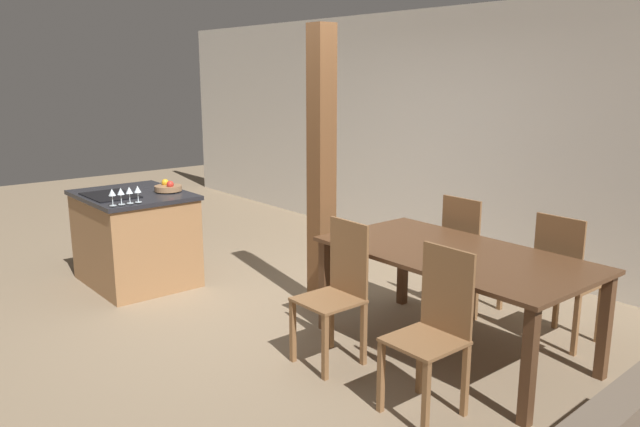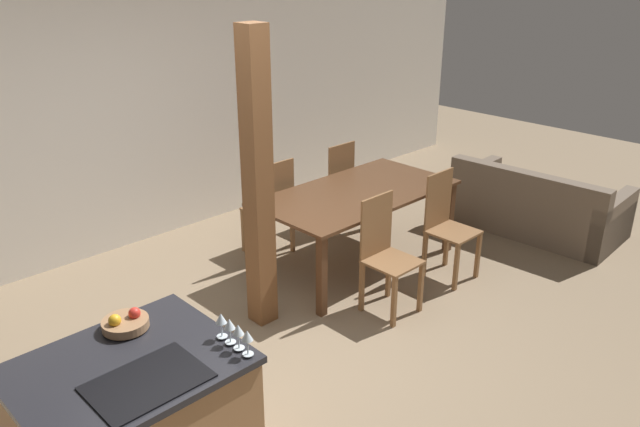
{
  "view_description": "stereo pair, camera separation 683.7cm",
  "coord_description": "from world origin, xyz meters",
  "px_view_note": "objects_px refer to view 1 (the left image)",
  "views": [
    {
      "loc": [
        4.22,
        -2.8,
        2.02
      ],
      "look_at": [
        0.6,
        0.2,
        0.95
      ],
      "focal_mm": 35.0,
      "sensor_mm": 36.0,
      "label": 1
    },
    {
      "loc": [
        -2.57,
        -3.06,
        2.83
      ],
      "look_at": [
        0.6,
        0.2,
        0.95
      ],
      "focal_mm": 35.0,
      "sensor_mm": 36.0,
      "label": 2
    }
  ],
  "objects_px": {
    "fruit_bowl": "(168,187)",
    "dining_chair_near_left": "(337,290)",
    "dining_table": "(454,264)",
    "dining_chair_near_right": "(434,329)",
    "timber_post": "(322,172)",
    "kitchen_island": "(135,238)",
    "wine_glass_far": "(129,191)",
    "wine_glass_middle": "(121,192)",
    "wine_glass_end": "(138,190)",
    "dining_chair_far_right": "(564,278)",
    "dining_chair_far_left": "(467,252)",
    "wine_glass_near": "(112,193)"
  },
  "relations": [
    {
      "from": "wine_glass_middle",
      "to": "wine_glass_near",
      "type": "bearing_deg",
      "value": -90.0
    },
    {
      "from": "fruit_bowl",
      "to": "dining_chair_near_left",
      "type": "xyz_separation_m",
      "value": [
        2.37,
        0.09,
        -0.41
      ]
    },
    {
      "from": "wine_glass_near",
      "to": "wine_glass_far",
      "type": "distance_m",
      "value": 0.15
    },
    {
      "from": "fruit_bowl",
      "to": "wine_glass_middle",
      "type": "height_order",
      "value": "wine_glass_middle"
    },
    {
      "from": "fruit_bowl",
      "to": "dining_chair_near_left",
      "type": "height_order",
      "value": "dining_chair_near_left"
    },
    {
      "from": "fruit_bowl",
      "to": "wine_glass_far",
      "type": "height_order",
      "value": "wine_glass_far"
    },
    {
      "from": "dining_chair_near_left",
      "to": "dining_chair_far_left",
      "type": "bearing_deg",
      "value": 90.0
    },
    {
      "from": "wine_glass_end",
      "to": "dining_table",
      "type": "bearing_deg",
      "value": 27.26
    },
    {
      "from": "wine_glass_end",
      "to": "dining_chair_far_right",
      "type": "distance_m",
      "value": 3.58
    },
    {
      "from": "wine_glass_far",
      "to": "dining_chair_far_left",
      "type": "height_order",
      "value": "wine_glass_far"
    },
    {
      "from": "kitchen_island",
      "to": "timber_post",
      "type": "xyz_separation_m",
      "value": [
        1.66,
        0.97,
        0.75
      ]
    },
    {
      "from": "dining_table",
      "to": "wine_glass_middle",
      "type": "bearing_deg",
      "value": -150.01
    },
    {
      "from": "wine_glass_far",
      "to": "wine_glass_end",
      "type": "height_order",
      "value": "same"
    },
    {
      "from": "dining_table",
      "to": "dining_chair_near_right",
      "type": "bearing_deg",
      "value": -59.27
    },
    {
      "from": "dining_chair_near_right",
      "to": "kitchen_island",
      "type": "bearing_deg",
      "value": -173.56
    },
    {
      "from": "dining_chair_far_right",
      "to": "fruit_bowl",
      "type": "bearing_deg",
      "value": 25.68
    },
    {
      "from": "fruit_bowl",
      "to": "dining_table",
      "type": "height_order",
      "value": "fruit_bowl"
    },
    {
      "from": "fruit_bowl",
      "to": "wine_glass_near",
      "type": "relative_size",
      "value": 1.76
    },
    {
      "from": "dining_chair_near_left",
      "to": "wine_glass_end",
      "type": "bearing_deg",
      "value": -165.18
    },
    {
      "from": "wine_glass_near",
      "to": "dining_chair_far_left",
      "type": "height_order",
      "value": "wine_glass_near"
    },
    {
      "from": "kitchen_island",
      "to": "wine_glass_middle",
      "type": "bearing_deg",
      "value": -32.01
    },
    {
      "from": "fruit_bowl",
      "to": "dining_chair_far_left",
      "type": "bearing_deg",
      "value": 33.35
    },
    {
      "from": "fruit_bowl",
      "to": "dining_chair_near_right",
      "type": "height_order",
      "value": "dining_chair_near_right"
    },
    {
      "from": "fruit_bowl",
      "to": "dining_chair_near_right",
      "type": "relative_size",
      "value": 0.26
    },
    {
      "from": "wine_glass_middle",
      "to": "dining_chair_far_right",
      "type": "bearing_deg",
      "value": 36.62
    },
    {
      "from": "wine_glass_far",
      "to": "dining_chair_far_left",
      "type": "xyz_separation_m",
      "value": [
        2.04,
        2.09,
        -0.48
      ]
    },
    {
      "from": "dining_chair_far_right",
      "to": "wine_glass_near",
      "type": "bearing_deg",
      "value": 37.58
    },
    {
      "from": "fruit_bowl",
      "to": "wine_glass_near",
      "type": "distance_m",
      "value": 0.76
    },
    {
      "from": "wine_glass_near",
      "to": "dining_chair_far_right",
      "type": "xyz_separation_m",
      "value": [
        2.92,
        2.24,
        -0.48
      ]
    },
    {
      "from": "wine_glass_middle",
      "to": "dining_table",
      "type": "distance_m",
      "value": 2.88
    },
    {
      "from": "wine_glass_far",
      "to": "wine_glass_middle",
      "type": "bearing_deg",
      "value": -90.0
    },
    {
      "from": "dining_table",
      "to": "dining_chair_far_right",
      "type": "distance_m",
      "value": 0.87
    },
    {
      "from": "wine_glass_middle",
      "to": "dining_chair_near_left",
      "type": "relative_size",
      "value": 0.15
    },
    {
      "from": "timber_post",
      "to": "dining_chair_far_right",
      "type": "bearing_deg",
      "value": 27.04
    },
    {
      "from": "timber_post",
      "to": "fruit_bowl",
      "type": "bearing_deg",
      "value": -155.94
    },
    {
      "from": "wine_glass_near",
      "to": "dining_chair_near_left",
      "type": "relative_size",
      "value": 0.15
    },
    {
      "from": "wine_glass_far",
      "to": "dining_chair_far_right",
      "type": "relative_size",
      "value": 0.15
    },
    {
      "from": "dining_table",
      "to": "dining_chair_far_right",
      "type": "height_order",
      "value": "dining_chair_far_right"
    },
    {
      "from": "wine_glass_end",
      "to": "dining_chair_far_left",
      "type": "bearing_deg",
      "value": 44.64
    },
    {
      "from": "dining_table",
      "to": "dining_chair_far_right",
      "type": "relative_size",
      "value": 1.93
    },
    {
      "from": "timber_post",
      "to": "kitchen_island",
      "type": "bearing_deg",
      "value": -149.8
    },
    {
      "from": "fruit_bowl",
      "to": "dining_chair_far_right",
      "type": "xyz_separation_m",
      "value": [
        3.25,
        1.56,
        -0.41
      ]
    },
    {
      "from": "wine_glass_far",
      "to": "kitchen_island",
      "type": "bearing_deg",
      "value": 154.83
    },
    {
      "from": "kitchen_island",
      "to": "wine_glass_end",
      "type": "height_order",
      "value": "wine_glass_end"
    },
    {
      "from": "kitchen_island",
      "to": "wine_glass_near",
      "type": "relative_size",
      "value": 7.64
    },
    {
      "from": "dining_table",
      "to": "dining_chair_near_left",
      "type": "height_order",
      "value": "dining_chair_near_left"
    },
    {
      "from": "dining_chair_near_left",
      "to": "dining_chair_far_right",
      "type": "distance_m",
      "value": 1.71
    },
    {
      "from": "wine_glass_far",
      "to": "timber_post",
      "type": "height_order",
      "value": "timber_post"
    },
    {
      "from": "timber_post",
      "to": "dining_chair_near_right",
      "type": "bearing_deg",
      "value": -18.5
    },
    {
      "from": "fruit_bowl",
      "to": "dining_chair_far_right",
      "type": "bearing_deg",
      "value": 25.68
    }
  ]
}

